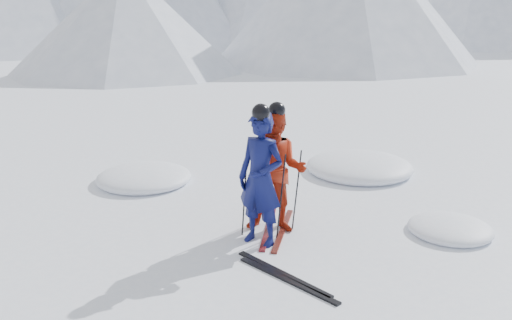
% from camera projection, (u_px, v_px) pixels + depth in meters
% --- Properties ---
extents(ground, '(160.00, 160.00, 0.00)m').
position_uv_depth(ground, '(350.00, 250.00, 7.96)').
color(ground, white).
rests_on(ground, ground).
extents(skier_blue, '(0.85, 0.68, 2.02)m').
position_uv_depth(skier_blue, '(261.00, 179.00, 7.93)').
color(skier_blue, '#0C1048').
rests_on(skier_blue, ground).
extents(skier_red, '(1.04, 0.86, 1.96)m').
position_uv_depth(skier_red, '(276.00, 172.00, 8.38)').
color(skier_red, '#AD250D').
rests_on(skier_red, ground).
extents(pole_blue_left, '(0.13, 0.09, 1.34)m').
position_uv_depth(pole_blue_left, '(245.00, 195.00, 8.24)').
color(pole_blue_left, black).
rests_on(pole_blue_left, ground).
extents(pole_blue_right, '(0.13, 0.08, 1.34)m').
position_uv_depth(pole_blue_right, '(281.00, 197.00, 8.18)').
color(pole_blue_right, black).
rests_on(pole_blue_right, ground).
extents(pole_red_left, '(0.13, 0.10, 1.31)m').
position_uv_depth(pole_red_left, '(262.00, 185.00, 8.78)').
color(pole_red_left, black).
rests_on(pole_red_left, ground).
extents(pole_red_right, '(0.13, 0.09, 1.31)m').
position_uv_depth(pole_red_right, '(297.00, 190.00, 8.52)').
color(pole_red_right, black).
rests_on(pole_red_right, ground).
extents(ski_worn_left, '(0.37, 1.69, 0.03)m').
position_uv_depth(ski_worn_left, '(268.00, 228.00, 8.68)').
color(ski_worn_left, black).
rests_on(ski_worn_left, ground).
extents(ski_worn_right, '(0.26, 1.70, 0.03)m').
position_uv_depth(ski_worn_right, '(283.00, 230.00, 8.61)').
color(ski_worn_right, black).
rests_on(ski_worn_right, ground).
extents(ski_loose_a, '(1.51, 0.94, 0.03)m').
position_uv_depth(ski_loose_a, '(283.00, 273.00, 7.23)').
color(ski_loose_a, black).
rests_on(ski_loose_a, ground).
extents(ski_loose_b, '(1.54, 0.89, 0.03)m').
position_uv_depth(ski_loose_b, '(287.00, 280.00, 7.06)').
color(ski_loose_b, black).
rests_on(ski_loose_b, ground).
extents(snow_lumps, '(7.46, 4.62, 0.50)m').
position_uv_depth(snow_lumps, '(296.00, 180.00, 11.10)').
color(snow_lumps, white).
rests_on(snow_lumps, ground).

